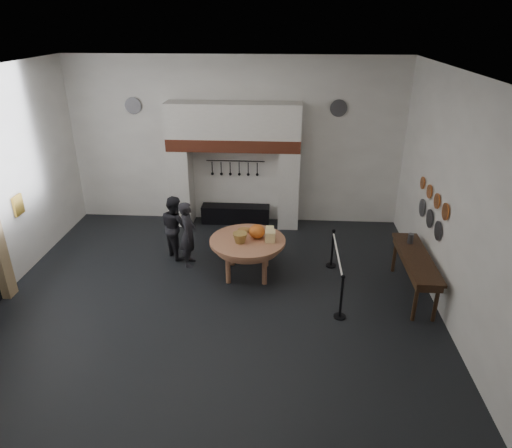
# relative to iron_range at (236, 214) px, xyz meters

# --- Properties ---
(floor) EXTENTS (9.00, 8.00, 0.02)m
(floor) POSITION_rel_iron_range_xyz_m (0.00, -3.72, -0.25)
(floor) COLOR black
(floor) RESTS_ON ground
(ceiling) EXTENTS (9.00, 8.00, 0.02)m
(ceiling) POSITION_rel_iron_range_xyz_m (0.00, -3.72, 4.25)
(ceiling) COLOR silver
(ceiling) RESTS_ON wall_back
(wall_back) EXTENTS (9.00, 0.02, 4.50)m
(wall_back) POSITION_rel_iron_range_xyz_m (0.00, 0.28, 2.00)
(wall_back) COLOR white
(wall_back) RESTS_ON floor
(wall_front) EXTENTS (9.00, 0.02, 4.50)m
(wall_front) POSITION_rel_iron_range_xyz_m (0.00, -7.72, 2.00)
(wall_front) COLOR white
(wall_front) RESTS_ON floor
(wall_right) EXTENTS (0.02, 8.00, 4.50)m
(wall_right) POSITION_rel_iron_range_xyz_m (4.50, -3.72, 2.00)
(wall_right) COLOR white
(wall_right) RESTS_ON floor
(chimney_pier_left) EXTENTS (0.55, 0.70, 2.15)m
(chimney_pier_left) POSITION_rel_iron_range_xyz_m (-1.48, -0.07, 0.82)
(chimney_pier_left) COLOR silver
(chimney_pier_left) RESTS_ON floor
(chimney_pier_right) EXTENTS (0.55, 0.70, 2.15)m
(chimney_pier_right) POSITION_rel_iron_range_xyz_m (1.48, -0.07, 0.82)
(chimney_pier_right) COLOR silver
(chimney_pier_right) RESTS_ON floor
(hearth_brick_band) EXTENTS (3.50, 0.72, 0.32)m
(hearth_brick_band) POSITION_rel_iron_range_xyz_m (0.00, -0.07, 2.06)
(hearth_brick_band) COLOR #9E442B
(hearth_brick_band) RESTS_ON chimney_pier_left
(chimney_hood) EXTENTS (3.50, 0.70, 0.90)m
(chimney_hood) POSITION_rel_iron_range_xyz_m (0.00, -0.07, 2.67)
(chimney_hood) COLOR silver
(chimney_hood) RESTS_ON hearth_brick_band
(iron_range) EXTENTS (1.90, 0.45, 0.50)m
(iron_range) POSITION_rel_iron_range_xyz_m (0.00, 0.00, 0.00)
(iron_range) COLOR black
(iron_range) RESTS_ON floor
(utensil_rail) EXTENTS (1.60, 0.02, 0.02)m
(utensil_rail) POSITION_rel_iron_range_xyz_m (0.00, 0.20, 1.50)
(utensil_rail) COLOR black
(utensil_rail) RESTS_ON wall_back
(wall_plaque) EXTENTS (0.05, 0.34, 0.44)m
(wall_plaque) POSITION_rel_iron_range_xyz_m (-4.45, -2.92, 1.35)
(wall_plaque) COLOR gold
(wall_plaque) RESTS_ON wall_left
(work_table) EXTENTS (2.10, 2.10, 0.07)m
(work_table) POSITION_rel_iron_range_xyz_m (0.58, -2.82, 0.59)
(work_table) COLOR #B47755
(work_table) RESTS_ON floor
(pumpkin) EXTENTS (0.36, 0.36, 0.31)m
(pumpkin) POSITION_rel_iron_range_xyz_m (0.78, -2.72, 0.78)
(pumpkin) COLOR #CE651D
(pumpkin) RESTS_ON work_table
(cheese_block_big) EXTENTS (0.22, 0.22, 0.24)m
(cheese_block_big) POSITION_rel_iron_range_xyz_m (1.08, -2.87, 0.74)
(cheese_block_big) COLOR #EDD48E
(cheese_block_big) RESTS_ON work_table
(cheese_block_small) EXTENTS (0.18, 0.18, 0.20)m
(cheese_block_small) POSITION_rel_iron_range_xyz_m (1.06, -2.57, 0.72)
(cheese_block_small) COLOR #F3DF91
(cheese_block_small) RESTS_ON work_table
(wicker_basket) EXTENTS (0.40, 0.40, 0.22)m
(wicker_basket) POSITION_rel_iron_range_xyz_m (0.43, -2.97, 0.73)
(wicker_basket) COLOR #A5833C
(wicker_basket) RESTS_ON work_table
(bread_loaf) EXTENTS (0.31, 0.18, 0.13)m
(bread_loaf) POSITION_rel_iron_range_xyz_m (0.48, -2.47, 0.69)
(bread_loaf) COLOR #A5753A
(bread_loaf) RESTS_ON work_table
(visitor_near) EXTENTS (0.40, 0.59, 1.57)m
(visitor_near) POSITION_rel_iron_range_xyz_m (-0.83, -2.45, 0.54)
(visitor_near) COLOR black
(visitor_near) RESTS_ON floor
(visitor_far) EXTENTS (0.93, 0.95, 1.54)m
(visitor_far) POSITION_rel_iron_range_xyz_m (-1.23, -2.05, 0.52)
(visitor_far) COLOR black
(visitor_far) RESTS_ON floor
(side_table) EXTENTS (0.55, 2.20, 0.06)m
(side_table) POSITION_rel_iron_range_xyz_m (4.10, -3.41, 0.62)
(side_table) COLOR #392415
(side_table) RESTS_ON floor
(pewter_jug) EXTENTS (0.12, 0.12, 0.22)m
(pewter_jug) POSITION_rel_iron_range_xyz_m (4.10, -2.81, 0.76)
(pewter_jug) COLOR #54545A
(pewter_jug) RESTS_ON side_table
(copper_pan_a) EXTENTS (0.03, 0.34, 0.34)m
(copper_pan_a) POSITION_rel_iron_range_xyz_m (4.46, -3.52, 1.70)
(copper_pan_a) COLOR #C6662D
(copper_pan_a) RESTS_ON wall_right
(copper_pan_b) EXTENTS (0.03, 0.32, 0.32)m
(copper_pan_b) POSITION_rel_iron_range_xyz_m (4.46, -2.97, 1.70)
(copper_pan_b) COLOR #C6662D
(copper_pan_b) RESTS_ON wall_right
(copper_pan_c) EXTENTS (0.03, 0.30, 0.30)m
(copper_pan_c) POSITION_rel_iron_range_xyz_m (4.46, -2.42, 1.70)
(copper_pan_c) COLOR #C6662D
(copper_pan_c) RESTS_ON wall_right
(copper_pan_d) EXTENTS (0.03, 0.28, 0.28)m
(copper_pan_d) POSITION_rel_iron_range_xyz_m (4.46, -1.87, 1.70)
(copper_pan_d) COLOR #C6662D
(copper_pan_d) RESTS_ON wall_right
(pewter_plate_left) EXTENTS (0.03, 0.40, 0.40)m
(pewter_plate_left) POSITION_rel_iron_range_xyz_m (4.46, -3.32, 1.20)
(pewter_plate_left) COLOR #4C4C51
(pewter_plate_left) RESTS_ON wall_right
(pewter_plate_mid) EXTENTS (0.03, 0.40, 0.40)m
(pewter_plate_mid) POSITION_rel_iron_range_xyz_m (4.46, -2.72, 1.20)
(pewter_plate_mid) COLOR #4C4C51
(pewter_plate_mid) RESTS_ON wall_right
(pewter_plate_right) EXTENTS (0.03, 0.40, 0.40)m
(pewter_plate_right) POSITION_rel_iron_range_xyz_m (4.46, -2.12, 1.20)
(pewter_plate_right) COLOR #4C4C51
(pewter_plate_right) RESTS_ON wall_right
(pewter_plate_back_left) EXTENTS (0.44, 0.03, 0.44)m
(pewter_plate_back_left) POSITION_rel_iron_range_xyz_m (-2.70, 0.24, 2.95)
(pewter_plate_back_left) COLOR #4C4C51
(pewter_plate_back_left) RESTS_ON wall_back
(pewter_plate_back_right) EXTENTS (0.44, 0.03, 0.44)m
(pewter_plate_back_right) POSITION_rel_iron_range_xyz_m (2.70, 0.24, 2.95)
(pewter_plate_back_right) COLOR #4C4C51
(pewter_plate_back_right) RESTS_ON wall_back
(barrier_post_near) EXTENTS (0.05, 0.05, 0.90)m
(barrier_post_near) POSITION_rel_iron_range_xyz_m (2.51, -4.35, 0.20)
(barrier_post_near) COLOR black
(barrier_post_near) RESTS_ON floor
(barrier_post_far) EXTENTS (0.05, 0.05, 0.90)m
(barrier_post_far) POSITION_rel_iron_range_xyz_m (2.51, -2.35, 0.20)
(barrier_post_far) COLOR black
(barrier_post_far) RESTS_ON floor
(barrier_rope) EXTENTS (0.04, 2.00, 0.04)m
(barrier_rope) POSITION_rel_iron_range_xyz_m (2.51, -3.35, 0.60)
(barrier_rope) COLOR white
(barrier_rope) RESTS_ON barrier_post_near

